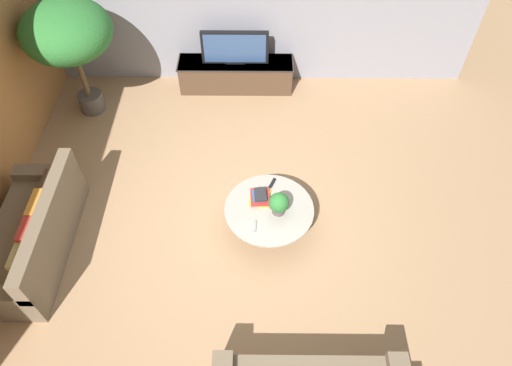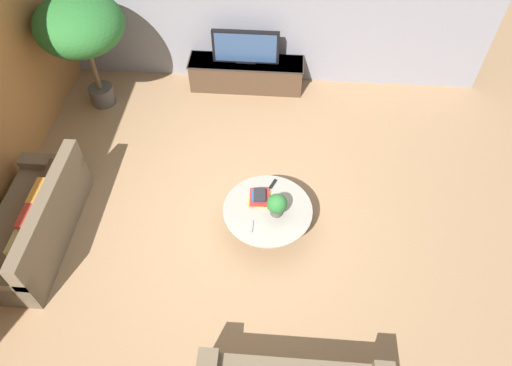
# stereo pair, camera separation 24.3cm
# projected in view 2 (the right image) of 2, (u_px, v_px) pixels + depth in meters

# --- Properties ---
(ground_plane) EXTENTS (24.00, 24.00, 0.00)m
(ground_plane) POSITION_uv_depth(u_px,v_px,m) (242.00, 227.00, 6.01)
(ground_plane) COLOR #9E7A56
(media_console) EXTENTS (1.91, 0.50, 0.51)m
(media_console) POSITION_uv_depth(u_px,v_px,m) (246.00, 74.00, 7.69)
(media_console) COLOR #473323
(media_console) RESTS_ON ground
(television) EXTENTS (1.08, 0.13, 0.56)m
(television) POSITION_uv_depth(u_px,v_px,m) (246.00, 47.00, 7.30)
(television) COLOR black
(television) RESTS_ON media_console
(coffee_table) EXTENTS (1.13, 1.13, 0.39)m
(coffee_table) POSITION_uv_depth(u_px,v_px,m) (267.00, 215.00, 5.79)
(coffee_table) COLOR #756656
(coffee_table) RESTS_ON ground
(couch_by_wall) EXTENTS (0.84, 1.94, 0.84)m
(couch_by_wall) POSITION_uv_depth(u_px,v_px,m) (35.00, 224.00, 5.69)
(couch_by_wall) COLOR brown
(couch_by_wall) RESTS_ON ground
(potted_palm_tall) EXTENTS (1.29, 1.29, 1.85)m
(potted_palm_tall) POSITION_uv_depth(u_px,v_px,m) (80.00, 27.00, 6.56)
(potted_palm_tall) COLOR #514C47
(potted_palm_tall) RESTS_ON ground
(potted_plant_tabletop) EXTENTS (0.25, 0.25, 0.32)m
(potted_plant_tabletop) POSITION_uv_depth(u_px,v_px,m) (277.00, 205.00, 5.53)
(potted_plant_tabletop) COLOR #514C47
(potted_plant_tabletop) RESTS_ON coffee_table
(book_stack) EXTENTS (0.28, 0.30, 0.12)m
(book_stack) POSITION_uv_depth(u_px,v_px,m) (259.00, 197.00, 5.77)
(book_stack) COLOR gold
(book_stack) RESTS_ON coffee_table
(remote_black) EXTENTS (0.10, 0.16, 0.02)m
(remote_black) POSITION_uv_depth(u_px,v_px,m) (273.00, 184.00, 5.96)
(remote_black) COLOR black
(remote_black) RESTS_ON coffee_table
(remote_silver) EXTENTS (0.05, 0.16, 0.02)m
(remote_silver) POSITION_uv_depth(u_px,v_px,m) (251.00, 226.00, 5.53)
(remote_silver) COLOR gray
(remote_silver) RESTS_ON coffee_table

